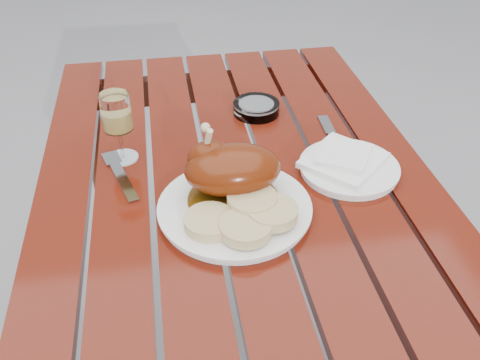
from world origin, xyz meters
The scene contains 10 objects.
table centered at (0.00, 0.00, 0.38)m, with size 0.80×1.20×0.75m, color #61190B.
dinner_plate centered at (-0.02, -0.14, 0.76)m, with size 0.29×0.29×0.02m, color white.
roast_duck centered at (-0.02, -0.09, 0.82)m, with size 0.18×0.18×0.13m.
bread_dumplings centered at (-0.01, -0.19, 0.78)m, with size 0.20×0.16×0.03m.
wine_glass centered at (-0.23, 0.08, 0.83)m, with size 0.06×0.06×0.15m, color #EBCD6A.
side_plate centered at (0.23, -0.04, 0.76)m, with size 0.21×0.21×0.02m, color white.
napkin centered at (0.22, -0.03, 0.77)m, with size 0.15×0.14×0.01m, color white.
ashtray centered at (0.09, 0.23, 0.76)m, with size 0.11×0.11×0.03m, color #B2B7BC.
fork centered at (-0.23, 0.01, 0.75)m, with size 0.02×0.17×0.01m, color gray.
knife centered at (0.24, 0.06, 0.75)m, with size 0.02×0.18×0.01m, color gray.
Camera 1 is at (-0.14, -0.89, 1.39)m, focal length 40.00 mm.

